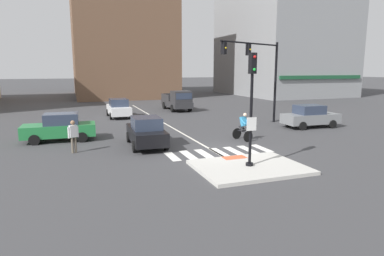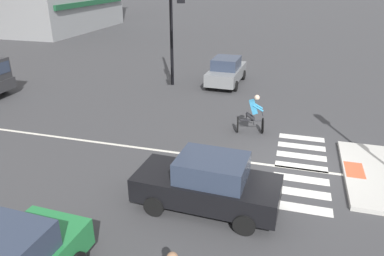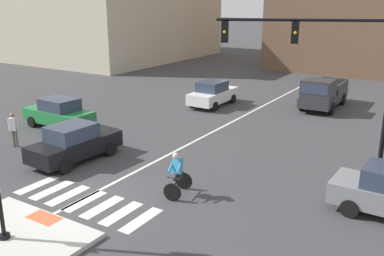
{
  "view_description": "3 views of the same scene",
  "coord_description": "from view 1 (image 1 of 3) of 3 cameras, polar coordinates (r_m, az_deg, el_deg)",
  "views": [
    {
      "loc": [
        -6.99,
        -15.29,
        4.2
      ],
      "look_at": [
        -0.48,
        2.66,
        0.83
      ],
      "focal_mm": 31.22,
      "sensor_mm": 36.0,
      "label": 1
    },
    {
      "loc": [
        -11.76,
        0.55,
        6.32
      ],
      "look_at": [
        -0.0,
        3.9,
        1.02
      ],
      "focal_mm": 33.86,
      "sensor_mm": 36.0,
      "label": 2
    },
    {
      "loc": [
        10.28,
        -9.48,
        6.71
      ],
      "look_at": [
        0.94,
        5.47,
        1.39
      ],
      "focal_mm": 39.65,
      "sensor_mm": 36.0,
      "label": 3
    }
  ],
  "objects": [
    {
      "name": "car_black_westbound_near",
      "position": [
        18.51,
        -7.81,
        -0.63
      ],
      "size": [
        1.98,
        4.17,
        1.64
      ],
      "color": "black",
      "rests_on": "ground"
    },
    {
      "name": "building_far_block",
      "position": [
        56.64,
        -12.36,
        15.34
      ],
      "size": [
        14.63,
        21.79,
        19.33
      ],
      "color": "brown",
      "rests_on": "ground"
    },
    {
      "name": "crosswalk_stripe_f",
      "position": [
        17.98,
        9.51,
        -3.62
      ],
      "size": [
        0.44,
        1.8,
        0.01
      ],
      "primitive_type": "cube",
      "color": "silver",
      "rests_on": "ground"
    },
    {
      "name": "ground_plane",
      "position": [
        17.32,
        4.5,
        -4.05
      ],
      "size": [
        300.0,
        300.0,
        0.0
      ],
      "primitive_type": "plane",
      "color": "#3D3D3F"
    },
    {
      "name": "car_grey_cross_right",
      "position": [
        25.8,
        19.53,
        1.88
      ],
      "size": [
        4.15,
        1.94,
        1.64
      ],
      "color": "slate",
      "rests_on": "ground"
    },
    {
      "name": "traffic_light_mast",
      "position": [
        25.69,
        11.51,
        10.37
      ],
      "size": [
        6.09,
        2.7,
        6.27
      ],
      "color": "black",
      "rests_on": "ground"
    },
    {
      "name": "pickup_truck_charcoal_eastbound_distant",
      "position": [
        34.4,
        -2.44,
        4.62
      ],
      "size": [
        2.1,
        5.12,
        2.08
      ],
      "color": "#2D2D30",
      "rests_on": "ground"
    },
    {
      "name": "building_corner_left",
      "position": [
        59.12,
        14.93,
        14.58
      ],
      "size": [
        15.84,
        20.81,
        18.47
      ],
      "color": "gray",
      "rests_on": "ground"
    },
    {
      "name": "crosswalk_stripe_a",
      "position": [
        16.38,
        -3.43,
        -4.85
      ],
      "size": [
        0.44,
        1.8,
        0.01
      ],
      "primitive_type": "cube",
      "color": "silver",
      "rests_on": "ground"
    },
    {
      "name": "lane_centre_line",
      "position": [
        26.52,
        -4.81,
        0.87
      ],
      "size": [
        0.14,
        28.0,
        0.01
      ],
      "primitive_type": "cube",
      "color": "silver",
      "rests_on": "ground"
    },
    {
      "name": "tactile_pad_front",
      "position": [
        15.7,
        7.26,
        -5.0
      ],
      "size": [
        1.1,
        0.6,
        0.01
      ],
      "primitive_type": "cube",
      "color": "#DB5B38",
      "rests_on": "traffic_island"
    },
    {
      "name": "crosswalk_stripe_e",
      "position": [
        17.59,
        7.12,
        -3.86
      ],
      "size": [
        0.44,
        1.8,
        0.01
      ],
      "primitive_type": "cube",
      "color": "silver",
      "rests_on": "ground"
    },
    {
      "name": "crosswalk_stripe_c",
      "position": [
        16.91,
        2.04,
        -4.36
      ],
      "size": [
        0.44,
        1.8,
        0.01
      ],
      "primitive_type": "cube",
      "color": "silver",
      "rests_on": "ground"
    },
    {
      "name": "car_white_westbound_distant",
      "position": [
        30.24,
        -12.41,
        3.34
      ],
      "size": [
        1.85,
        4.1,
        1.64
      ],
      "color": "white",
      "rests_on": "ground"
    },
    {
      "name": "cyclist",
      "position": [
        19.99,
        8.75,
        0.31
      ],
      "size": [
        0.85,
        1.19,
        1.68
      ],
      "color": "black",
      "rests_on": "ground"
    },
    {
      "name": "pedestrian_at_curb_left",
      "position": [
        17.86,
        -19.62,
        -0.96
      ],
      "size": [
        0.52,
        0.33,
        1.67
      ],
      "color": "#6B6051",
      "rests_on": "ground"
    },
    {
      "name": "traffic_island",
      "position": [
        14.54,
        9.77,
        -6.61
      ],
      "size": [
        4.52,
        3.49,
        0.15
      ],
      "primitive_type": "cube",
      "color": "beige",
      "rests_on": "ground"
    },
    {
      "name": "crosswalk_stripe_d",
      "position": [
        17.24,
        4.63,
        -4.11
      ],
      "size": [
        0.44,
        1.8,
        0.01
      ],
      "primitive_type": "cube",
      "color": "silver",
      "rests_on": "ground"
    },
    {
      "name": "crosswalk_stripe_g",
      "position": [
        18.4,
        11.79,
        -3.38
      ],
      "size": [
        0.44,
        1.8,
        0.01
      ],
      "primitive_type": "cube",
      "color": "silver",
      "rests_on": "ground"
    },
    {
      "name": "signal_pole",
      "position": [
        13.99,
        10.14,
        4.87
      ],
      "size": [
        0.44,
        0.38,
        4.7
      ],
      "color": "black",
      "rests_on": "traffic_island"
    },
    {
      "name": "car_green_cross_left",
      "position": [
        21.2,
        -21.66,
        0.1
      ],
      "size": [
        4.16,
        1.97,
        1.64
      ],
      "color": "#237A3D",
      "rests_on": "ground"
    },
    {
      "name": "crosswalk_stripe_b",
      "position": [
        16.63,
        -0.65,
        -4.6
      ],
      "size": [
        0.44,
        1.8,
        0.01
      ],
      "primitive_type": "cube",
      "color": "silver",
      "rests_on": "ground"
    }
  ]
}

